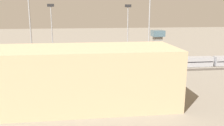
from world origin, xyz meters
TOP-DOWN VIEW (x-y plane):
  - ground_plane at (0.00, 0.00)m, footprint 400.00×400.00m
  - track_bed_0 at (0.00, -10.00)m, footprint 140.00×2.80m
  - track_bed_1 at (0.00, -5.00)m, footprint 140.00×2.80m
  - track_bed_2 at (0.00, 0.00)m, footprint 140.00×2.80m
  - track_bed_3 at (0.00, 5.00)m, footprint 140.00×2.80m
  - track_bed_4 at (0.00, 10.00)m, footprint 140.00×2.80m
  - train_on_track_1 at (-2.21, -5.00)m, footprint 10.00×3.00m
  - train_on_track_3 at (-4.83, 5.00)m, footprint 119.80×3.06m
  - train_on_track_0 at (4.03, -10.00)m, footprint 47.20×3.06m
  - light_mast_0 at (-9.61, -13.44)m, footprint 2.80×0.70m
  - light_mast_1 at (27.31, 12.62)m, footprint 2.80×0.70m
  - light_mast_2 at (23.80, -13.43)m, footprint 2.80×0.70m
  - light_mast_3 at (-12.08, 12.55)m, footprint 2.80×0.70m
  - maintenance_shed at (16.45, 38.30)m, footprint 54.65×16.50m
  - control_tower at (-27.23, -24.38)m, footprint 6.00×6.00m

SIDE VIEW (x-z plane):
  - ground_plane at x=0.00m, z-range 0.00..0.00m
  - track_bed_0 at x=0.00m, z-range 0.00..0.12m
  - track_bed_1 at x=0.00m, z-range 0.00..0.12m
  - track_bed_2 at x=0.00m, z-range 0.00..0.12m
  - track_bed_3 at x=0.00m, z-range 0.00..0.12m
  - track_bed_4 at x=0.00m, z-range 0.00..0.12m
  - train_on_track_0 at x=4.03m, z-range 0.09..3.89m
  - train_on_track_3 at x=-4.83m, z-range 0.12..3.92m
  - train_on_track_1 at x=-2.21m, z-range -0.34..4.66m
  - maintenance_shed at x=16.45m, z-range 0.00..13.78m
  - control_tower at x=-27.23m, z-range 1.07..13.07m
  - light_mast_0 at x=-9.61m, z-range 3.60..28.03m
  - light_mast_2 at x=23.80m, z-range 3.60..28.21m
  - light_mast_1 at x=27.31m, z-range 3.90..35.17m
  - light_mast_3 at x=-12.08m, z-range 3.96..36.94m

